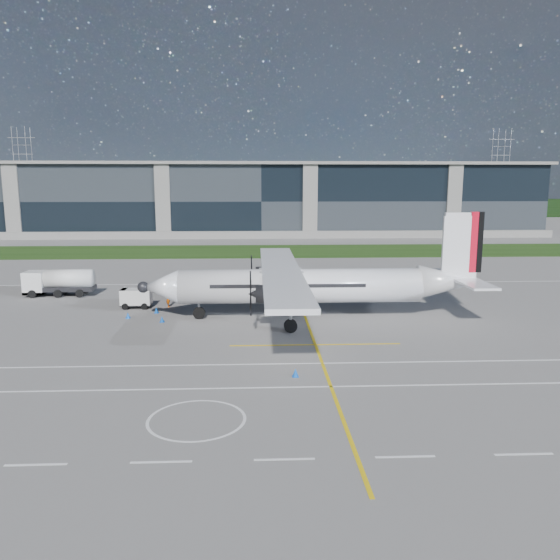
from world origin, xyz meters
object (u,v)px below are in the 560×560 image
(pylon_west, at_px, (24,172))
(safety_cone_portwing, at_px, (295,373))
(fuel_tanker_truck, at_px, (55,283))
(pylon_east, at_px, (500,173))
(baggage_tug, at_px, (136,298))
(safety_cone_nose_stbd, at_px, (156,310))
(safety_cone_nose_port, at_px, (162,319))
(ground_crew_person, at_px, (168,297))
(turboprop_aircraft, at_px, (313,266))
(safety_cone_stbdwing, at_px, (278,283))
(safety_cone_fwd, at_px, (128,315))

(pylon_west, bearing_deg, safety_cone_portwing, -63.44)
(fuel_tanker_truck, bearing_deg, pylon_east, 52.36)
(fuel_tanker_truck, distance_m, baggage_tug, 11.00)
(safety_cone_nose_stbd, distance_m, safety_cone_nose_port, 3.37)
(baggage_tug, xyz_separation_m, ground_crew_person, (2.85, 0.22, 0.05))
(pylon_west, bearing_deg, ground_crew_person, -63.73)
(safety_cone_nose_stbd, bearing_deg, turboprop_aircraft, -9.45)
(safety_cone_nose_port, bearing_deg, safety_cone_stbdwing, 57.21)
(turboprop_aircraft, height_order, fuel_tanker_truck, turboprop_aircraft)
(safety_cone_stbdwing, distance_m, safety_cone_nose_port, 18.67)
(ground_crew_person, bearing_deg, pylon_west, 16.24)
(ground_crew_person, relative_size, safety_cone_nose_port, 3.64)
(ground_crew_person, height_order, safety_cone_nose_stbd, ground_crew_person)
(ground_crew_person, height_order, safety_cone_fwd, ground_crew_person)
(pylon_east, distance_m, ground_crew_person, 172.21)
(pylon_west, relative_size, safety_cone_fwd, 60.00)
(ground_crew_person, bearing_deg, safety_cone_fwd, 136.77)
(baggage_tug, bearing_deg, turboprop_aircraft, -15.90)
(pylon_west, relative_size, pylon_east, 1.00)
(turboprop_aircraft, bearing_deg, safety_cone_stbdwing, 98.77)
(safety_cone_nose_port, bearing_deg, pylon_west, 115.52)
(baggage_tug, height_order, safety_cone_nose_port, baggage_tug)
(turboprop_aircraft, distance_m, fuel_tanker_truck, 27.11)
(fuel_tanker_truck, xyz_separation_m, safety_cone_portwing, (22.50, -24.39, -1.08))
(safety_cone_fwd, bearing_deg, safety_cone_portwing, -48.36)
(pylon_east, bearing_deg, turboprop_aircraft, -118.80)
(fuel_tanker_truck, xyz_separation_m, safety_cone_fwd, (9.47, -9.74, -1.08))
(pylon_east, height_order, fuel_tanker_truck, pylon_east)
(pylon_east, distance_m, safety_cone_nose_stbd, 174.66)
(safety_cone_portwing, bearing_deg, safety_cone_nose_stbd, 123.80)
(turboprop_aircraft, distance_m, safety_cone_portwing, 14.97)
(ground_crew_person, height_order, safety_cone_portwing, ground_crew_person)
(safety_cone_portwing, height_order, safety_cone_stbdwing, same)
(safety_cone_portwing, xyz_separation_m, safety_cone_stbdwing, (0.15, 28.89, 0.00))
(fuel_tanker_truck, bearing_deg, safety_cone_nose_port, -41.76)
(safety_cone_nose_stbd, bearing_deg, baggage_tug, 134.52)
(ground_crew_person, relative_size, safety_cone_nose_stbd, 3.64)
(ground_crew_person, bearing_deg, baggage_tug, 84.29)
(pylon_east, bearing_deg, safety_cone_stbdwing, -122.10)
(pylon_west, height_order, fuel_tanker_truck, pylon_west)
(ground_crew_person, xyz_separation_m, safety_cone_stbdwing, (10.46, 10.06, -0.66))
(pylon_west, xyz_separation_m, turboprop_aircraft, (83.57, -148.15, -10.58))
(pylon_west, xyz_separation_m, safety_cone_stbdwing, (81.30, -133.44, -14.75))
(safety_cone_nose_stbd, relative_size, safety_cone_fwd, 1.00)
(pylon_west, height_order, safety_cone_stbdwing, pylon_west)
(pylon_west, distance_m, safety_cone_nose_stbd, 162.58)
(safety_cone_portwing, bearing_deg, safety_cone_nose_port, 127.03)
(turboprop_aircraft, distance_m, safety_cone_fwd, 16.02)
(safety_cone_stbdwing, bearing_deg, fuel_tanker_truck, -168.78)
(pylon_west, relative_size, safety_cone_nose_stbd, 60.00)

